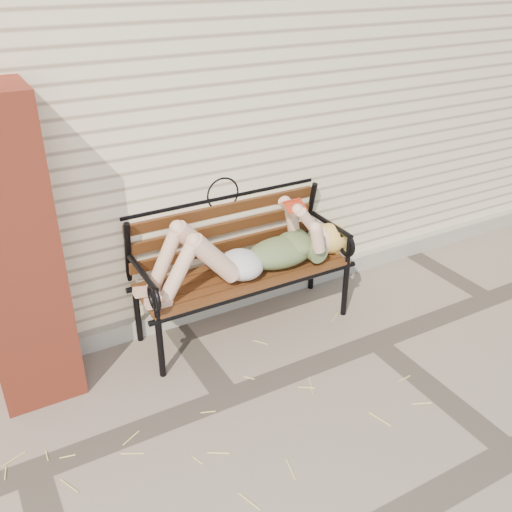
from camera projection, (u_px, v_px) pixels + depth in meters
ground at (375, 342)px, 4.33m from camera, size 80.00×80.00×0.00m
house_wall at (202, 73)px, 5.93m from camera, size 8.00×4.00×3.00m
foundation_strip at (305, 277)px, 5.04m from camera, size 8.00×0.10×0.15m
brick_pillar at (14, 255)px, 3.44m from camera, size 0.50×0.50×2.00m
garden_bench at (238, 248)px, 4.29m from camera, size 1.77×0.71×1.15m
reading_woman at (248, 251)px, 4.17m from camera, size 1.67×0.38×0.53m
straw_scatter at (261, 419)px, 3.61m from camera, size 2.98×1.77×0.01m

